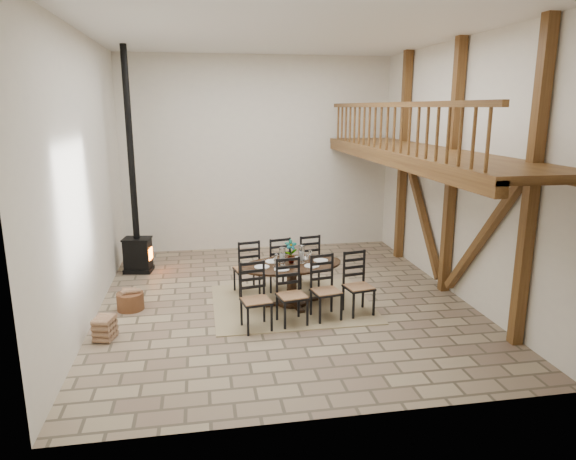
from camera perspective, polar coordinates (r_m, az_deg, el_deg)
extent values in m
plane|color=#988565|center=(10.22, -0.53, -7.78)|extent=(8.00, 8.00, 0.00)
cube|color=beige|center=(13.54, -3.33, 8.36)|extent=(7.00, 0.02, 5.00)
cube|color=beige|center=(5.74, 5.91, 1.28)|extent=(7.00, 0.02, 5.00)
cube|color=beige|center=(9.68, -21.58, 5.39)|extent=(0.02, 8.00, 5.00)
cube|color=beige|center=(10.73, 18.34, 6.36)|extent=(0.02, 8.00, 5.00)
cube|color=white|center=(9.61, -0.60, 21.23)|extent=(7.00, 8.00, 0.02)
cube|color=brown|center=(8.55, 25.43, 4.08)|extent=(0.18, 0.18, 5.00)
cube|color=brown|center=(10.67, 17.77, 6.36)|extent=(0.18, 0.18, 5.00)
cube|color=brown|center=(12.93, 12.67, 7.81)|extent=(0.18, 0.18, 5.00)
cube|color=brown|center=(9.79, 20.64, -1.02)|extent=(0.14, 2.16, 2.54)
cube|color=brown|center=(11.95, 14.66, 1.92)|extent=(0.14, 2.16, 2.54)
cube|color=brown|center=(10.64, 17.88, 7.97)|extent=(0.20, 7.80, 0.20)
cube|color=brown|center=(10.34, 14.53, 8.32)|extent=(1.60, 7.80, 0.12)
cube|color=brown|center=(10.08, 10.83, 7.81)|extent=(0.18, 7.80, 0.22)
cube|color=brown|center=(10.04, 11.09, 13.50)|extent=(0.09, 7.60, 0.09)
cube|color=brown|center=(10.05, 10.98, 11.11)|extent=(0.06, 7.60, 0.86)
cube|color=tan|center=(10.02, 0.42, -8.17)|extent=(3.00, 2.50, 0.02)
ellipsoid|color=black|center=(9.75, 0.43, -3.89)|extent=(2.16, 1.53, 0.04)
cylinder|color=black|center=(9.88, 0.43, -6.14)|extent=(0.20, 0.20, 0.73)
cylinder|color=black|center=(10.00, 0.42, -7.95)|extent=(0.61, 0.61, 0.06)
cube|color=#A8794D|center=(8.77, -3.57, -7.84)|extent=(0.55, 0.53, 0.04)
cube|color=black|center=(8.87, -3.54, -9.46)|extent=(0.53, 0.53, 0.50)
cube|color=black|center=(8.85, -3.98, -5.54)|extent=(0.41, 0.12, 0.65)
cube|color=#A8794D|center=(8.97, 0.45, -7.33)|extent=(0.55, 0.53, 0.04)
cube|color=black|center=(9.07, 0.44, -8.92)|extent=(0.53, 0.53, 0.50)
cube|color=black|center=(9.05, -0.01, -5.09)|extent=(0.41, 0.12, 0.65)
cube|color=#A8794D|center=(9.20, 4.26, -6.81)|extent=(0.55, 0.53, 0.04)
cube|color=black|center=(9.30, 4.24, -8.37)|extent=(0.53, 0.53, 0.50)
cube|color=black|center=(9.28, 3.77, -4.63)|extent=(0.41, 0.12, 0.65)
cube|color=#A8794D|center=(9.48, 7.87, -6.29)|extent=(0.55, 0.53, 0.04)
cube|color=black|center=(9.57, 7.81, -7.81)|extent=(0.53, 0.53, 0.50)
cube|color=black|center=(9.55, 7.34, -4.18)|extent=(0.41, 0.12, 0.65)
cube|color=#A8794D|center=(10.43, -4.62, -4.35)|extent=(0.55, 0.53, 0.04)
cube|color=black|center=(10.52, -4.59, -5.75)|extent=(0.53, 0.53, 0.50)
cube|color=black|center=(10.15, -4.34, -3.04)|extent=(0.41, 0.12, 0.65)
cube|color=#A8794D|center=(10.61, -1.23, -3.99)|extent=(0.55, 0.53, 0.04)
cube|color=black|center=(10.70, -1.23, -5.36)|extent=(0.53, 0.53, 0.50)
cube|color=black|center=(10.34, -0.87, -2.70)|extent=(0.41, 0.12, 0.65)
cube|color=#A8794D|center=(10.83, 2.03, -3.63)|extent=(0.55, 0.53, 0.04)
cube|color=black|center=(10.92, 2.01, -4.98)|extent=(0.53, 0.53, 0.50)
cube|color=black|center=(10.56, 2.46, -2.35)|extent=(0.41, 0.12, 0.65)
cube|color=silver|center=(9.75, 0.43, -3.74)|extent=(1.63, 1.02, 0.01)
cube|color=white|center=(9.72, 0.43, -3.27)|extent=(1.02, 0.50, 0.18)
cylinder|color=white|center=(9.63, -0.65, -2.93)|extent=(0.12, 0.12, 0.34)
cylinder|color=white|center=(9.77, 1.51, -2.70)|extent=(0.12, 0.12, 0.34)
cylinder|color=white|center=(9.66, -0.65, -3.44)|extent=(0.06, 0.06, 0.16)
cylinder|color=white|center=(9.79, 1.50, -3.21)|extent=(0.06, 0.06, 0.16)
imported|color=#4C723F|center=(9.73, 0.32, -2.41)|extent=(0.27, 0.20, 0.46)
cube|color=black|center=(12.39, -16.23, -4.23)|extent=(0.69, 0.57, 0.10)
cube|color=black|center=(12.29, -16.34, -2.54)|extent=(0.63, 0.51, 0.67)
cube|color=#FF590C|center=(12.21, -15.01, -2.55)|extent=(0.06, 0.27, 0.27)
cube|color=black|center=(12.20, -16.45, -0.95)|extent=(0.68, 0.56, 0.04)
cylinder|color=black|center=(11.87, -17.14, 9.01)|extent=(0.14, 0.14, 4.20)
cylinder|color=brown|center=(10.15, -17.11, -7.57)|extent=(0.50, 0.50, 0.32)
cube|color=#A3775B|center=(10.08, -17.19, -6.50)|extent=(0.27, 0.27, 0.10)
cube|color=#A3775B|center=(9.02, -19.68, -10.24)|extent=(0.38, 0.45, 0.39)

